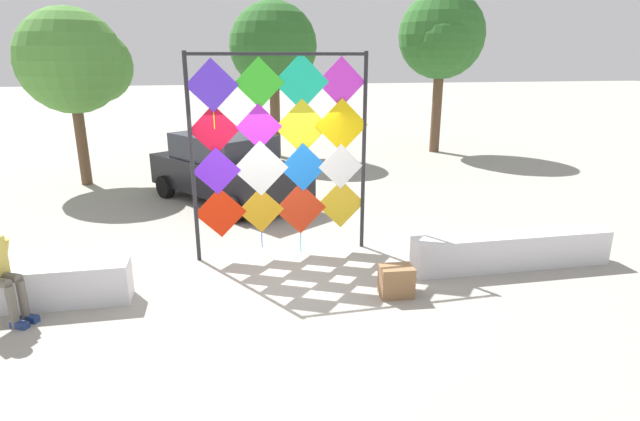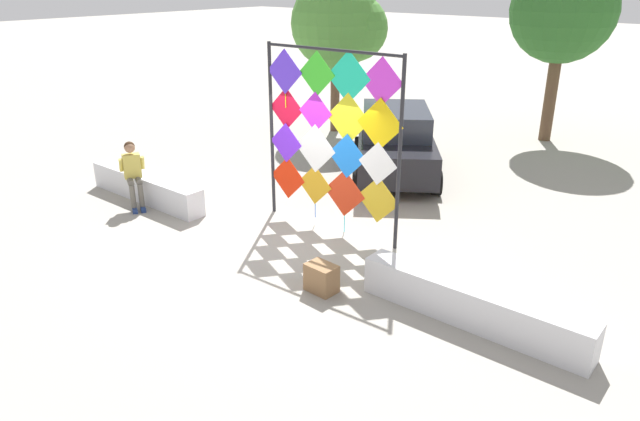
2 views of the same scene
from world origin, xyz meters
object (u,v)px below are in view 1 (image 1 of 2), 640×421
Objects in this scene: kite_display_rack at (282,144)px; tree_palm_like at (272,45)px; cardboard_box_large at (396,281)px; tree_far_right at (442,38)px; parked_car at (227,168)px; tree_broadleaf at (77,63)px.

tree_palm_like is (0.86, 9.44, 1.81)m from kite_display_rack.
tree_far_right is at bearing 64.07° from cardboard_box_large.
kite_display_rack is 0.80× the size of parked_car.
kite_display_rack is 11.43m from tree_far_right.
kite_display_rack is 4.01m from parked_car.
parked_car is 9.86m from tree_far_right.
tree_broadleaf reaches higher than parked_car.
parked_car is 0.86× the size of tree_palm_like.
cardboard_box_large is (2.34, -5.75, -0.60)m from parked_car.
kite_display_rack is 7.33× the size of cardboard_box_large.
tree_broadleaf reaches higher than kite_display_rack.
tree_palm_like reaches higher than kite_display_rack.
parked_car is 6.24m from cardboard_box_large.
kite_display_rack is 0.63× the size of tree_far_right.
parked_car is at bearing -107.30° from tree_palm_like.
parked_car reaches higher than cardboard_box_large.
cardboard_box_large is 12.03m from tree_palm_like.
parked_car is at bearing -34.70° from tree_broadleaf.
tree_broadleaf is at bearing -149.98° from tree_palm_like.
kite_display_rack is at bearing 124.93° from cardboard_box_large.
tree_palm_like is at bearing 84.82° from kite_display_rack.
parked_car is 0.79× the size of tree_far_right.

